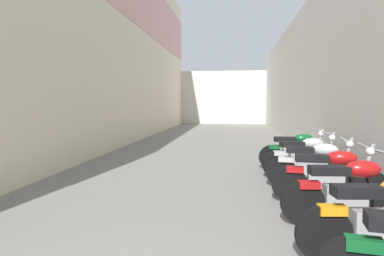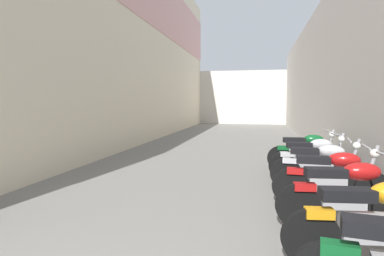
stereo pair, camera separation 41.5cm
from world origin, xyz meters
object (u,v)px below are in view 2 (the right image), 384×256
Objects in this scene: motorcycle_fifth at (332,177)px; motorcycle_sixth at (321,165)px; motorcycle_third at (376,220)px; motorcycle_fourth at (348,192)px; motorcycle_eighth at (306,151)px; motorcycle_seventh at (313,157)px.

motorcycle_sixth is at bearing 90.00° from motorcycle_fifth.
motorcycle_fifth is 1.00× the size of motorcycle_sixth.
motorcycle_sixth is (-0.00, 0.97, 0.00)m from motorcycle_fifth.
motorcycle_fourth is at bearing 90.00° from motorcycle_third.
motorcycle_eighth is (0.00, 1.96, 0.00)m from motorcycle_sixth.
motorcycle_fourth is 1.00× the size of motorcycle_sixth.
motorcycle_eighth is at bearing 90.00° from motorcycle_seventh.
motorcycle_third is 2.00m from motorcycle_fifth.
motorcycle_seventh is at bearing 90.00° from motorcycle_fourth.
motorcycle_fifth is 1.00× the size of motorcycle_seventh.
motorcycle_fourth is at bearing -90.00° from motorcycle_seventh.
motorcycle_fourth is 1.00× the size of motorcycle_seventh.
motorcycle_seventh is 0.99m from motorcycle_eighth.
motorcycle_seventh is (0.00, 0.96, 0.00)m from motorcycle_sixth.
motorcycle_sixth and motorcycle_seventh have the same top height.
motorcycle_third and motorcycle_sixth have the same top height.
motorcycle_seventh and motorcycle_eighth have the same top height.
motorcycle_seventh is at bearing 90.00° from motorcycle_sixth.
motorcycle_fifth is (0.00, 2.00, 0.00)m from motorcycle_third.
motorcycle_third and motorcycle_eighth have the same top height.
motorcycle_third is 2.97m from motorcycle_sixth.
motorcycle_third is at bearing -90.00° from motorcycle_fifth.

